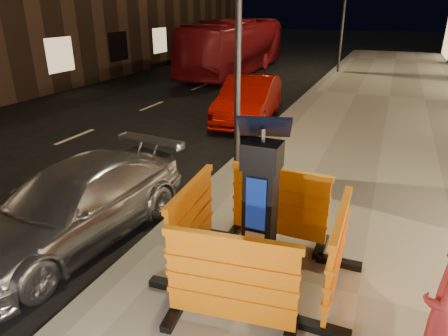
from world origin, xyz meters
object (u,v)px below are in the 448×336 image
at_px(car_silver, 80,237).
at_px(car_red, 249,121).
at_px(barrier_kerbside, 191,223).
at_px(parking_kiosk, 260,206).
at_px(barrier_bldgside, 337,255).
at_px(man, 446,314).
at_px(bus_doubledecker, 235,73).
at_px(barrier_front, 231,283).
at_px(barrier_back, 279,206).

relative_size(car_silver, car_red, 0.97).
bearing_deg(barrier_kerbside, car_silver, 85.08).
xyz_separation_m(parking_kiosk, barrier_bldgside, (0.95, 0.00, -0.46)).
height_order(car_red, man, man).
xyz_separation_m(bus_doubledecker, man, (8.69, -17.42, 0.98)).
distance_m(car_silver, bus_doubledecker, 16.90).
bearing_deg(man, barrier_bldgside, -113.62).
relative_size(parking_kiosk, car_red, 0.49).
bearing_deg(barrier_front, car_red, 100.84).
xyz_separation_m(parking_kiosk, bus_doubledecker, (-6.72, 16.50, -1.18)).
bearing_deg(barrier_front, man, -6.27).
height_order(parking_kiosk, man, parking_kiosk).
distance_m(barrier_front, bus_doubledecker, 18.71).
xyz_separation_m(barrier_bldgside, bus_doubledecker, (-7.67, 16.50, -0.72)).
bearing_deg(barrier_front, bus_doubledecker, 103.78).
distance_m(barrier_bldgside, bus_doubledecker, 18.21).
distance_m(barrier_back, car_red, 7.28).
xyz_separation_m(barrier_bldgside, car_silver, (-3.92, 0.02, -0.72)).
bearing_deg(parking_kiosk, car_silver, 177.28).
xyz_separation_m(barrier_front, barrier_bldgside, (0.95, 0.95, 0.00)).
bearing_deg(bus_doubledecker, barrier_front, -69.22).
bearing_deg(barrier_back, barrier_kerbside, -134.29).
height_order(barrier_bldgside, car_silver, barrier_bldgside).
xyz_separation_m(barrier_front, bus_doubledecker, (-6.72, 17.45, -0.72)).
xyz_separation_m(barrier_back, barrier_bldgside, (0.95, -0.95, 0.00)).
height_order(bus_doubledecker, man, man).
xyz_separation_m(barrier_kerbside, barrier_bldgside, (1.90, 0.00, 0.00)).
bearing_deg(barrier_kerbside, barrier_front, -139.29).
relative_size(barrier_bldgside, car_red, 0.35).
bearing_deg(barrier_kerbside, parking_kiosk, -94.29).
bearing_deg(car_red, bus_doubledecker, 106.66).
height_order(barrier_back, car_red, barrier_back).
xyz_separation_m(barrier_kerbside, bus_doubledecker, (-5.77, 16.50, -0.72)).
height_order(barrier_bldgside, car_red, barrier_bldgside).
xyz_separation_m(parking_kiosk, man, (1.97, -0.92, -0.20)).
relative_size(barrier_back, man, 0.89).
height_order(barrier_back, car_silver, barrier_back).
xyz_separation_m(barrier_back, barrier_kerbside, (-0.95, -0.95, 0.00)).
bearing_deg(barrier_front, car_silver, 154.60).
height_order(barrier_front, barrier_bldgside, same).
distance_m(parking_kiosk, man, 2.18).
xyz_separation_m(barrier_back, man, (1.97, -1.87, 0.25)).
bearing_deg(car_red, barrier_back, -74.32).
relative_size(barrier_bldgside, car_silver, 0.36).
relative_size(barrier_bldgside, bus_doubledecker, 0.15).
xyz_separation_m(parking_kiosk, barrier_back, (-0.00, 0.95, -0.46)).
bearing_deg(car_silver, man, -4.40).
relative_size(parking_kiosk, barrier_front, 1.40).
relative_size(barrier_front, barrier_back, 1.00).
relative_size(car_red, bus_doubledecker, 0.42).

